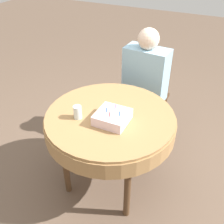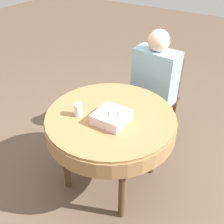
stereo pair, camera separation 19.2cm
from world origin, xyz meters
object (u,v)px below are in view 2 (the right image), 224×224
(person, at_px, (154,78))
(chair, at_px, (156,94))
(birthday_cake, at_px, (111,117))
(drinking_glass, at_px, (78,110))

(person, bearing_deg, chair, 90.00)
(person, relative_size, birthday_cake, 5.06)
(person, xyz_separation_m, drinking_glass, (-0.21, -0.88, 0.07))
(chair, height_order, person, person)
(drinking_glass, bearing_deg, chair, 77.43)
(person, distance_m, drinking_glass, 0.91)
(chair, relative_size, drinking_glass, 8.53)
(birthday_cake, height_order, drinking_glass, birthday_cake)
(person, height_order, drinking_glass, person)
(chair, relative_size, person, 0.74)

